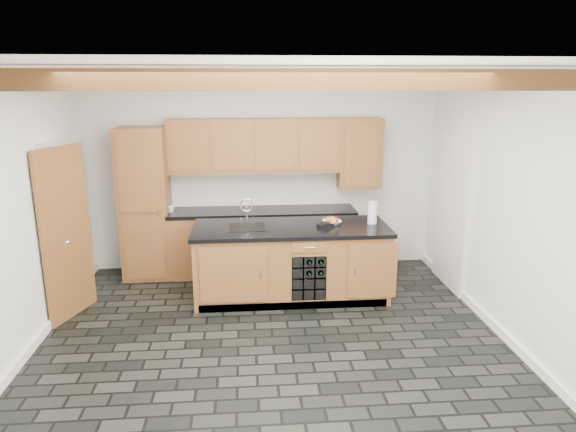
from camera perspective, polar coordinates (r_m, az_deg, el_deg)
name	(u,v)px	position (r m, az deg, el deg)	size (l,w,h in m)	color
ground	(273,345)	(5.57, -1.64, -14.17)	(5.00, 5.00, 0.00)	black
room_shell	(262,193)	(5.53, -2.95, 2.54)	(5.01, 5.00, 5.00)	white
back_cabinetry	(238,206)	(7.31, -5.62, 1.10)	(3.65, 0.62, 2.20)	#9F6333
island	(291,262)	(6.57, 0.38, -5.09)	(2.48, 0.96, 0.93)	#9F6333
faucet	(247,224)	(6.44, -4.59, -0.89)	(0.45, 0.40, 0.34)	black
kitchen_scale	(325,225)	(6.42, 4.15, -0.99)	(0.21, 0.16, 0.06)	black
fruit_bowl	(332,222)	(6.55, 4.89, -0.69)	(0.23, 0.23, 0.06)	silver
fruit_cluster	(332,220)	(6.54, 4.89, -0.44)	(0.16, 0.17, 0.07)	#B0171C
paper_towel	(372,213)	(6.63, 9.37, 0.37)	(0.12, 0.12, 0.28)	white
mug	(171,209)	(7.32, -12.89, 0.74)	(0.09, 0.09, 0.09)	white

